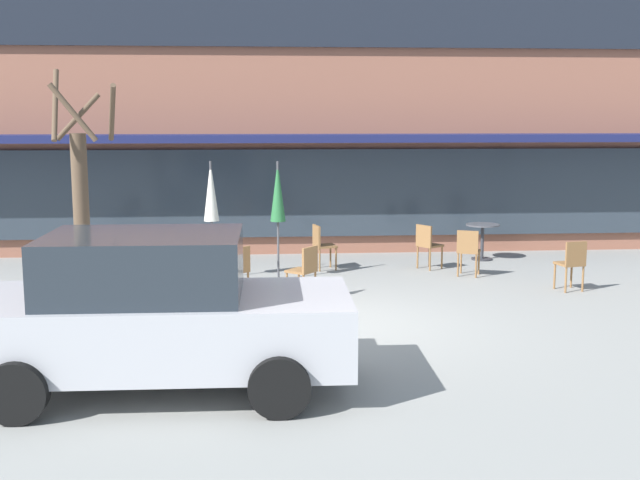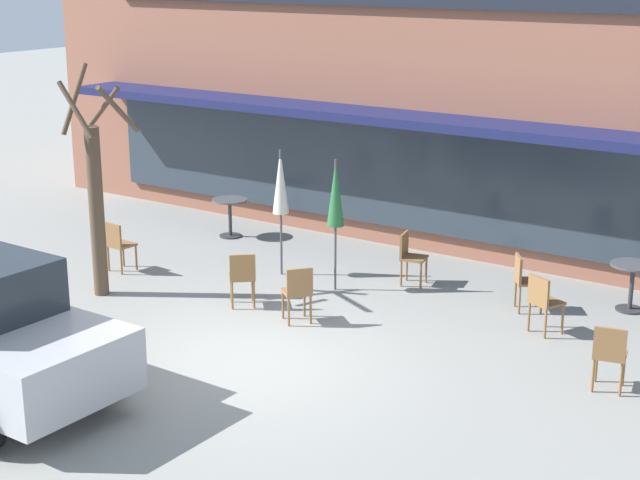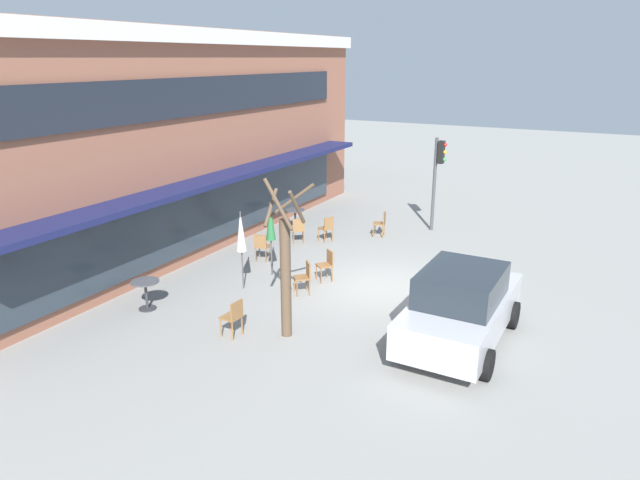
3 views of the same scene
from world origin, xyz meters
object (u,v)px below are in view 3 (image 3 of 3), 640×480
object	(u,v)px
cafe_table_near_wall	(146,290)
cafe_chair_3	(298,229)
cafe_chair_2	(381,222)
cafe_chair_0	(327,227)
cafe_chair_1	(233,316)
cafe_chair_5	(305,275)
cafe_table_streetside	(295,216)
street_tree	(286,268)
cafe_chair_6	(327,263)
patio_umbrella_cream_folded	(271,222)
parked_sedan	(461,306)
patio_umbrella_green_folded	(241,232)
cafe_chair_4	(261,245)
traffic_light_pole	(438,169)

from	to	relation	value
cafe_table_near_wall	cafe_chair_3	bearing A→B (deg)	-6.11
cafe_chair_2	cafe_chair_0	bearing A→B (deg)	135.77
cafe_chair_0	cafe_chair_1	bearing A→B (deg)	-169.27
cafe_chair_3	cafe_chair_5	bearing A→B (deg)	-147.70
cafe_table_streetside	street_tree	xyz separation A→B (m)	(-7.38, -4.11, 1.12)
cafe_table_near_wall	cafe_chair_5	size ratio (longest dim) A/B	0.85
cafe_table_near_wall	cafe_chair_6	bearing A→B (deg)	-38.82
cafe_chair_2	cafe_chair_6	distance (m)	4.66
patio_umbrella_cream_folded	cafe_chair_2	size ratio (longest dim) A/B	2.47
cafe_chair_6	street_tree	size ratio (longest dim) A/B	0.24
cafe_chair_3	cafe_chair_5	world-z (taller)	same
cafe_chair_2	cafe_chair_1	bearing A→B (deg)	179.74
cafe_chair_3	parked_sedan	bearing A→B (deg)	-123.61
street_tree	cafe_table_near_wall	bearing A→B (deg)	96.78
cafe_table_near_wall	street_tree	bearing A→B (deg)	-83.22
cafe_chair_0	patio_umbrella_green_folded	bearing A→B (deg)	178.70
patio_umbrella_green_folded	cafe_chair_1	size ratio (longest dim) A/B	2.47
cafe_chair_2	cafe_chair_3	world-z (taller)	same
cafe_chair_6	parked_sedan	distance (m)	4.73
cafe_table_near_wall	cafe_table_streetside	size ratio (longest dim) A/B	1.00
cafe_chair_4	street_tree	distance (m)	5.22
parked_sedan	cafe_chair_2	bearing A→B (deg)	34.81
patio_umbrella_green_folded	cafe_chair_3	xyz separation A→B (m)	(4.20, 0.67, -1.10)
cafe_chair_0	cafe_chair_5	distance (m)	4.60
parked_sedan	cafe_chair_3	bearing A→B (deg)	56.39
patio_umbrella_green_folded	cafe_chair_6	size ratio (longest dim) A/B	2.47
patio_umbrella_cream_folded	cafe_chair_1	bearing A→B (deg)	-160.05
cafe_chair_4	street_tree	bearing A→B (deg)	-139.95
cafe_table_near_wall	cafe_chair_0	size ratio (longest dim) A/B	0.85
cafe_table_streetside	patio_umbrella_cream_folded	distance (m)	4.83
cafe_chair_1	traffic_light_pole	size ratio (longest dim) A/B	0.26
cafe_chair_6	cafe_chair_3	bearing A→B (deg)	43.28
cafe_chair_0	cafe_table_streetside	bearing A→B (deg)	66.06
cafe_table_streetside	cafe_chair_3	size ratio (longest dim) A/B	0.85
patio_umbrella_green_folded	patio_umbrella_cream_folded	size ratio (longest dim) A/B	1.00
cafe_chair_1	cafe_chair_4	distance (m)	5.08
cafe_table_near_wall	traffic_light_pole	bearing A→B (deg)	-23.14
cafe_chair_6	cafe_chair_0	bearing A→B (deg)	27.34
patio_umbrella_green_folded	cafe_chair_5	world-z (taller)	patio_umbrella_green_folded
cafe_table_streetside	cafe_chair_5	xyz separation A→B (m)	(-5.09, -3.28, 0.01)
patio_umbrella_green_folded	cafe_chair_0	world-z (taller)	patio_umbrella_green_folded
cafe_chair_4	street_tree	world-z (taller)	street_tree
cafe_chair_1	cafe_chair_4	xyz separation A→B (m)	(4.54, 2.27, 0.00)
patio_umbrella_cream_folded	parked_sedan	xyz separation A→B (m)	(-1.51, -5.93, -0.75)
parked_sedan	cafe_chair_4	bearing A→B (deg)	70.80
parked_sedan	street_tree	size ratio (longest dim) A/B	1.14
cafe_table_near_wall	cafe_chair_3	xyz separation A→B (m)	(6.46, -0.69, 0.01)
cafe_table_near_wall	cafe_chair_1	bearing A→B (deg)	-93.60
cafe_table_near_wall	cafe_chair_3	size ratio (longest dim) A/B	0.85
cafe_chair_5	cafe_chair_6	xyz separation A→B (m)	(1.13, -0.08, 0.00)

